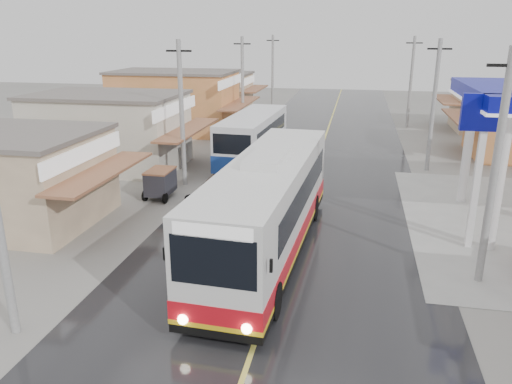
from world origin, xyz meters
TOP-DOWN VIEW (x-y plane):
  - ground at (0.00, 0.00)m, footprint 120.00×120.00m
  - road at (0.00, 15.00)m, footprint 12.00×90.00m
  - centre_line at (0.00, 15.00)m, footprint 0.15×90.00m
  - shopfronts_left at (-13.00, 18.00)m, footprint 11.00×44.00m
  - utility_poles_left at (-7.00, 16.00)m, footprint 1.60×50.00m
  - utility_poles_right at (7.00, 15.00)m, footprint 1.60×36.00m
  - coach_bus at (-0.68, 0.85)m, footprint 3.56×13.22m
  - second_bus at (-4.18, 14.71)m, footprint 3.10×9.76m
  - cyclist at (-4.41, 11.44)m, footprint 1.22×1.96m
  - tricycle_near at (-7.45, 6.48)m, footprint 1.33×2.01m
  - tyre_stack at (-5.51, 5.90)m, footprint 0.81×0.81m

SIDE VIEW (x-z plane):
  - ground at x=0.00m, z-range 0.00..0.00m
  - shopfronts_left at x=-13.00m, z-range -2.60..2.60m
  - utility_poles_left at x=-7.00m, z-range -4.00..4.00m
  - utility_poles_right at x=7.00m, z-range -4.00..4.00m
  - road at x=0.00m, z-range 0.00..0.02m
  - centre_line at x=0.00m, z-range 0.02..0.03m
  - tyre_stack at x=-5.51m, z-range 0.00..0.42m
  - cyclist at x=-4.41m, z-range -0.34..1.65m
  - tricycle_near at x=-7.45m, z-range 0.11..1.64m
  - second_bus at x=-4.18m, z-range 0.12..3.32m
  - coach_bus at x=-0.68m, z-range -0.07..4.02m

